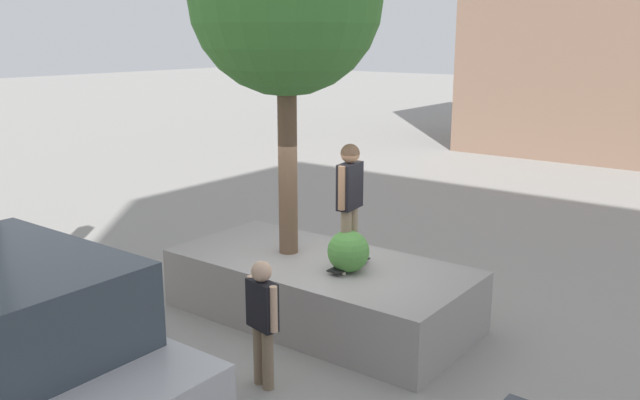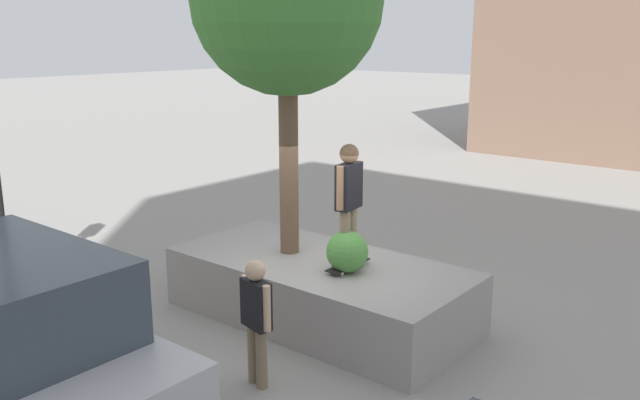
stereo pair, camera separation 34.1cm
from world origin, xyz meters
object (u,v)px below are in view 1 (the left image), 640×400
at_px(skateboard, 349,265).
at_px(skateboarder, 350,196).
at_px(plaza_tree, 286,0).
at_px(sedan_parked, 2,357).
at_px(planter_ledge, 320,289).
at_px(bystander_watching, 262,315).

bearing_deg(skateboard, skateboarder, -26.57).
xyz_separation_m(plaza_tree, sedan_parked, (-0.19, 4.51, -3.46)).
relative_size(plaza_tree, skateboard, 6.21).
height_order(plaza_tree, sedan_parked, plaza_tree).
bearing_deg(planter_ledge, plaza_tree, -3.02).
distance_m(skateboard, sedan_parked, 4.54).
bearing_deg(skateboard, planter_ledge, -4.15).
height_order(skateboard, sedan_parked, sedan_parked).
xyz_separation_m(sedan_parked, bystander_watching, (-1.07, -2.51, -0.16)).
bearing_deg(planter_ledge, sedan_parked, 84.59).
height_order(skateboarder, sedan_parked, skateboarder).
xyz_separation_m(plaza_tree, bystander_watching, (-1.26, 2.00, -3.62)).
height_order(plaza_tree, bystander_watching, plaza_tree).
relative_size(skateboarder, sedan_parked, 0.38).
distance_m(plaza_tree, skateboard, 3.75).
bearing_deg(skateboarder, sedan_parked, 77.83).
relative_size(skateboarder, bystander_watching, 1.08).
distance_m(skateboard, bystander_watching, 1.94).
height_order(plaza_tree, skateboard, plaza_tree).
relative_size(planter_ledge, skateboarder, 2.61).
bearing_deg(sedan_parked, planter_ledge, -95.41).
relative_size(plaza_tree, skateboarder, 2.97).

